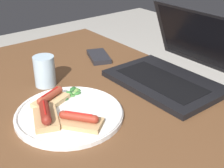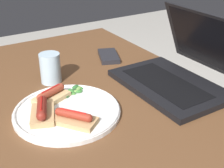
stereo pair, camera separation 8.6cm
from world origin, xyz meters
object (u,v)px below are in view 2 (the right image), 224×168
(laptop, at_px, (180,72))
(external_drive, at_px, (109,56))
(plate, at_px, (67,111))
(drinking_glass, at_px, (50,68))

(laptop, bearing_deg, external_drive, -165.30)
(laptop, xyz_separation_m, external_drive, (-0.30, -0.08, -0.03))
(plate, distance_m, external_drive, 0.41)
(laptop, bearing_deg, plate, -93.71)
(laptop, relative_size, drinking_glass, 3.67)
(plate, bearing_deg, external_drive, 133.03)
(plate, bearing_deg, laptop, 86.29)
(plate, relative_size, external_drive, 2.00)
(plate, relative_size, drinking_glass, 2.97)
(laptop, xyz_separation_m, plate, (-0.02, -0.38, -0.03))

